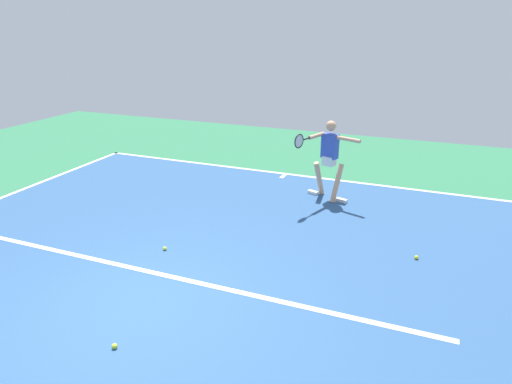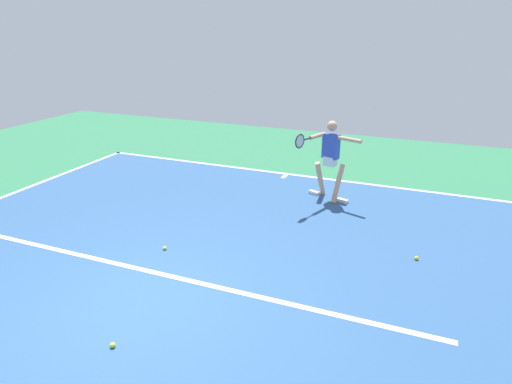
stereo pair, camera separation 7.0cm
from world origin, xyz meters
name	(u,v)px [view 1 (the left image)]	position (x,y,z in m)	size (l,w,h in m)	color
ground_plane	(141,307)	(0.00, 0.00, 0.00)	(22.25, 22.25, 0.00)	#2D754C
court_surface	(141,307)	(0.00, 0.00, 0.00)	(10.63, 12.51, 0.00)	#2D5484
court_line_baseline_near	(286,174)	(0.00, -6.21, 0.00)	(10.63, 0.10, 0.01)	white
court_line_service	(173,277)	(0.00, -0.83, 0.00)	(7.97, 0.10, 0.01)	white
court_line_centre_mark	(283,176)	(0.00, -6.01, 0.00)	(0.10, 0.30, 0.01)	white
tennis_player	(329,155)	(-1.36, -4.91, 0.98)	(1.18, 1.19, 1.73)	tan
tennis_ball_by_baseline	(416,257)	(-3.37, -2.78, 0.03)	(0.07, 0.07, 0.07)	yellow
tennis_ball_near_service_line	(115,346)	(-0.20, 0.81, 0.03)	(0.07, 0.07, 0.07)	#CCE033
tennis_ball_by_sideline	(165,248)	(0.59, -1.53, 0.03)	(0.07, 0.07, 0.07)	#C6E53D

